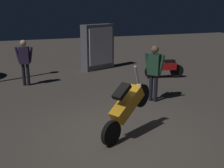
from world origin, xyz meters
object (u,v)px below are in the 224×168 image
Objects in this scene: motorcycle_orange_foreground at (127,106)px; motorcycle_red_parked_left at (165,68)px; kiosk_billboard at (98,47)px; person_rider_beside at (154,68)px; person_bystander_far at (25,59)px.

motorcycle_orange_foreground is 0.99× the size of motorcycle_red_parked_left.
motorcycle_orange_foreground is 0.78× the size of kiosk_billboard.
motorcycle_red_parked_left is 3.11m from person_rider_beside.
kiosk_billboard is (-2.11, 2.58, 0.61)m from motorcycle_red_parked_left.
person_bystander_far reaches higher than motorcycle_orange_foreground.
person_bystander_far reaches higher than motorcycle_red_parked_left.
kiosk_billboard is at bearing 48.38° from motorcycle_orange_foreground.
motorcycle_orange_foreground is at bearing 56.86° from kiosk_billboard.
person_rider_beside is (-1.82, -2.44, 0.63)m from motorcycle_red_parked_left.
person_rider_beside is at bearing 65.76° from motorcycle_red_parked_left.
person_rider_beside is 0.85× the size of kiosk_billboard.
kiosk_billboard reaches higher than motorcycle_red_parked_left.
person_bystander_far is 3.84m from kiosk_billboard.
person_bystander_far is at bearing 6.36° from kiosk_billboard.
person_bystander_far is at bearing 4.32° from motorcycle_red_parked_left.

